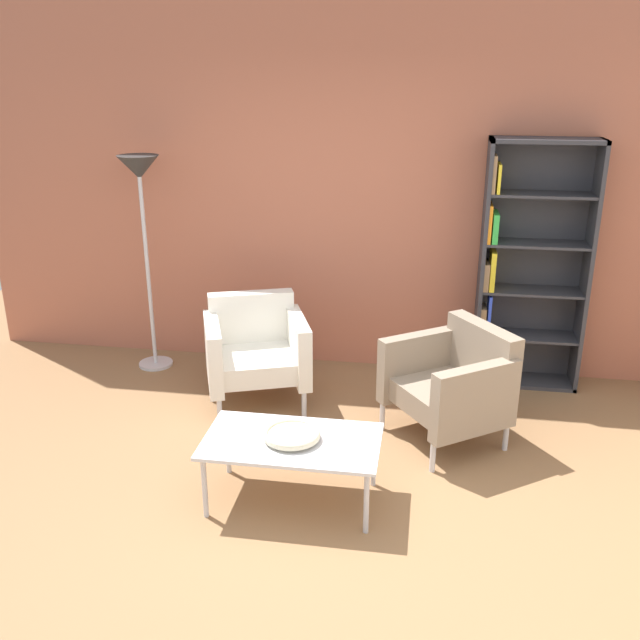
{
  "coord_description": "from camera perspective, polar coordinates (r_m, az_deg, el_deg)",
  "views": [
    {
      "loc": [
        0.57,
        -3.05,
        2.4
      ],
      "look_at": [
        -0.06,
        0.84,
        0.95
      ],
      "focal_mm": 39.28,
      "sensor_mm": 36.0,
      "label": 1
    }
  ],
  "objects": [
    {
      "name": "ground_plane",
      "position": [
        3.92,
        -1.2,
        -17.54
      ],
      "size": [
        8.32,
        8.32,
        0.0
      ],
      "primitive_type": "plane",
      "color": "olive"
    },
    {
      "name": "brick_back_panel",
      "position": [
        5.62,
        3.24,
        10.45
      ],
      "size": [
        6.4,
        0.12,
        2.9
      ],
      "primitive_type": "cube",
      "color": "#B2664C",
      "rests_on": "ground_plane"
    },
    {
      "name": "bookshelf_tall",
      "position": [
        5.55,
        16.43,
        4.1
      ],
      "size": [
        0.8,
        0.3,
        1.9
      ],
      "color": "#333338",
      "rests_on": "ground_plane"
    },
    {
      "name": "coffee_table_low",
      "position": [
        4.03,
        -2.3,
        -10.11
      ],
      "size": [
        1.0,
        0.56,
        0.4
      ],
      "color": "silver",
      "rests_on": "ground_plane"
    },
    {
      "name": "decorative_bowl",
      "position": [
        3.99,
        -2.32,
        -9.28
      ],
      "size": [
        0.32,
        0.32,
        0.05
      ],
      "color": "beige",
      "rests_on": "coffee_table_low"
    },
    {
      "name": "armchair_by_bookshelf",
      "position": [
        4.73,
        10.81,
        -4.96
      ],
      "size": [
        0.93,
        0.95,
        0.78
      ],
      "rotation": [
        0.0,
        0.0,
        -0.95
      ],
      "color": "gray",
      "rests_on": "ground_plane"
    },
    {
      "name": "armchair_near_window",
      "position": [
        5.19,
        -5.28,
        -2.35
      ],
      "size": [
        0.89,
        0.86,
        0.78
      ],
      "rotation": [
        0.0,
        0.0,
        0.36
      ],
      "color": "white",
      "rests_on": "ground_plane"
    },
    {
      "name": "floor_lamp_torchiere",
      "position": [
        5.67,
        -14.38,
        9.95
      ],
      "size": [
        0.32,
        0.32,
        1.74
      ],
      "color": "silver",
      "rests_on": "ground_plane"
    }
  ]
}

